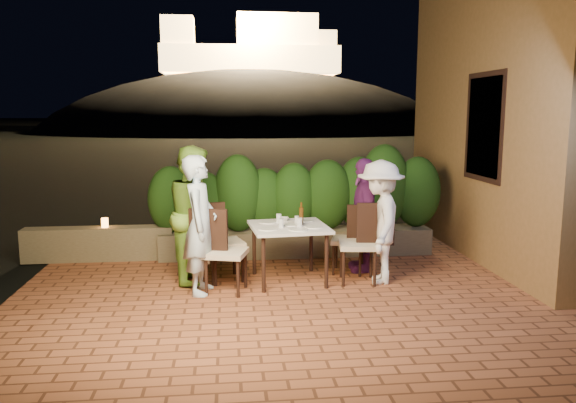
{
  "coord_description": "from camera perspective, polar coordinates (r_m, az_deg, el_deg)",
  "views": [
    {
      "loc": [
        -0.86,
        -6.2,
        2.22
      ],
      "look_at": [
        -0.07,
        1.02,
        1.05
      ],
      "focal_mm": 35.0,
      "sensor_mm": 36.0,
      "label": 1
    }
  ],
  "objects": [
    {
      "name": "building_wall",
      "position": [
        9.34,
        22.68,
        10.17
      ],
      "size": [
        1.6,
        5.0,
        5.0
      ],
      "primitive_type": "cube",
      "color": "olive",
      "rests_on": "ground"
    },
    {
      "name": "glass_sw",
      "position": [
        7.48,
        -0.93,
        -1.71
      ],
      "size": [
        0.07,
        0.07,
        0.12
      ],
      "primitive_type": "cylinder",
      "color": "silver",
      "rests_on": "dining_table"
    },
    {
      "name": "terrace_floor",
      "position": [
        7.13,
        1.04,
        -9.62
      ],
      "size": [
        7.0,
        6.0,
        0.15
      ],
      "primitive_type": "cube",
      "color": "brown",
      "rests_on": "ground"
    },
    {
      "name": "chair_right_back",
      "position": [
        7.82,
        6.14,
        -3.78
      ],
      "size": [
        0.55,
        0.55,
        0.96
      ],
      "primitive_type": null,
      "rotation": [
        0.0,
        0.0,
        2.84
      ],
      "color": "black",
      "rests_on": "ground"
    },
    {
      "name": "hill",
      "position": [
        66.55,
        -3.75,
        3.74
      ],
      "size": [
        52.0,
        40.0,
        22.0
      ],
      "primitive_type": "ellipsoid",
      "color": "black",
      "rests_on": "ground"
    },
    {
      "name": "plate_ne",
      "position": [
        7.2,
        2.61,
        -2.59
      ],
      "size": [
        0.22,
        0.22,
        0.01
      ],
      "primitive_type": "cylinder",
      "color": "white",
      "rests_on": "dining_table"
    },
    {
      "name": "beer_bottle",
      "position": [
        7.33,
        1.36,
        -1.23
      ],
      "size": [
        0.06,
        0.06,
        0.3
      ],
      "primitive_type": null,
      "color": "#43270B",
      "rests_on": "dining_table"
    },
    {
      "name": "window_frame",
      "position": [
        8.53,
        19.41,
        7.16
      ],
      "size": [
        0.06,
        1.15,
        1.55
      ],
      "primitive_type": "cube",
      "color": "black",
      "rests_on": "building_wall"
    },
    {
      "name": "window_pane",
      "position": [
        8.53,
        19.47,
        7.15
      ],
      "size": [
        0.08,
        1.0,
        1.4
      ],
      "primitive_type": "cube",
      "color": "black",
      "rests_on": "building_wall"
    },
    {
      "name": "glass_se",
      "position": [
        7.46,
        0.9,
        -1.83
      ],
      "size": [
        0.06,
        0.06,
        0.1
      ],
      "primitive_type": "cylinder",
      "color": "silver",
      "rests_on": "dining_table"
    },
    {
      "name": "chair_left_front",
      "position": [
        6.97,
        -6.33,
        -5.01
      ],
      "size": [
        0.59,
        0.59,
        1.04
      ],
      "primitive_type": null,
      "rotation": [
        0.0,
        0.0,
        -0.26
      ],
      "color": "black",
      "rests_on": "ground"
    },
    {
      "name": "fortress",
      "position": [
        66.78,
        -3.88,
        16.22
      ],
      "size": [
        26.0,
        8.0,
        8.0
      ],
      "primitive_type": null,
      "color": "#FFCC7A",
      "rests_on": "hill"
    },
    {
      "name": "glass_ne",
      "position": [
        7.22,
        1.19,
        -2.13
      ],
      "size": [
        0.07,
        0.07,
        0.12
      ],
      "primitive_type": "cylinder",
      "color": "silver",
      "rests_on": "dining_table"
    },
    {
      "name": "dining_table",
      "position": [
        7.4,
        0.08,
        -5.29
      ],
      "size": [
        1.06,
        1.06,
        0.75
      ],
      "primitive_type": null,
      "rotation": [
        0.0,
        0.0,
        0.09
      ],
      "color": "white",
      "rests_on": "ground"
    },
    {
      "name": "bowl",
      "position": [
        7.63,
        -0.55,
        -1.8
      ],
      "size": [
        0.18,
        0.18,
        0.04
      ],
      "primitive_type": "imported",
      "rotation": [
        0.0,
        0.0,
        -0.07
      ],
      "color": "white",
      "rests_on": "dining_table"
    },
    {
      "name": "glass_nw",
      "position": [
        7.16,
        -0.71,
        -2.22
      ],
      "size": [
        0.07,
        0.07,
        0.11
      ],
      "primitive_type": "cylinder",
      "color": "silver",
      "rests_on": "dining_table"
    },
    {
      "name": "plate_centre",
      "position": [
        7.32,
        0.26,
        -2.38
      ],
      "size": [
        0.2,
        0.2,
        0.01
      ],
      "primitive_type": "cylinder",
      "color": "white",
      "rests_on": "dining_table"
    },
    {
      "name": "planter",
      "position": [
        8.8,
        0.85,
        -4.13
      ],
      "size": [
        4.2,
        0.55,
        0.4
      ],
      "primitive_type": "cube",
      "color": "brown",
      "rests_on": "ground"
    },
    {
      "name": "parapet",
      "position": [
        8.94,
        -18.66,
        -4.08
      ],
      "size": [
        2.2,
        0.3,
        0.5
      ],
      "primitive_type": "cube",
      "color": "brown",
      "rests_on": "ground"
    },
    {
      "name": "hedge",
      "position": [
        8.66,
        0.87,
        0.71
      ],
      "size": [
        4.0,
        0.7,
        1.1
      ],
      "primitive_type": null,
      "color": "#183A0F",
      "rests_on": "planter"
    },
    {
      "name": "chair_right_front",
      "position": [
        7.38,
        7.13,
        -4.18
      ],
      "size": [
        0.55,
        0.55,
        1.05
      ],
      "primitive_type": null,
      "rotation": [
        0.0,
        0.0,
        3.01
      ],
      "color": "black",
      "rests_on": "ground"
    },
    {
      "name": "diner_blue",
      "position": [
        6.92,
        -8.91,
        -2.36
      ],
      "size": [
        0.49,
        0.67,
        1.7
      ],
      "primitive_type": "imported",
      "rotation": [
        0.0,
        0.0,
        1.43
      ],
      "color": "#BEDEF4",
      "rests_on": "ground"
    },
    {
      "name": "parapet_lamp",
      "position": [
        8.85,
        -18.12,
        -2.06
      ],
      "size": [
        0.1,
        0.1,
        0.14
      ],
      "primitive_type": "cylinder",
      "color": "orange",
      "rests_on": "parapet"
    },
    {
      "name": "plate_sw",
      "position": [
        7.5,
        -2.09,
        -2.11
      ],
      "size": [
        0.23,
        0.23,
        0.01
      ],
      "primitive_type": "cylinder",
      "color": "white",
      "rests_on": "dining_table"
    },
    {
      "name": "plate_nw",
      "position": [
        7.07,
        -2.06,
        -2.8
      ],
      "size": [
        0.24,
        0.24,
        0.01
      ],
      "primitive_type": "cylinder",
      "color": "white",
      "rests_on": "dining_table"
    },
    {
      "name": "diner_purple",
      "position": [
        7.89,
        7.69,
        -1.34
      ],
      "size": [
        0.46,
        0.96,
        1.59
      ],
      "primitive_type": "imported",
      "rotation": [
        0.0,
        0.0,
        -1.65
      ],
      "color": "#65246D",
      "rests_on": "ground"
    },
    {
      "name": "diner_green",
      "position": [
        7.44,
        -9.4,
        -1.25
      ],
      "size": [
        0.7,
        0.89,
        1.79
      ],
      "primitive_type": "imported",
      "rotation": [
        0.0,
        0.0,
        1.6
      ],
      "color": "#79B338",
      "rests_on": "ground"
    },
    {
      "name": "ground",
      "position": [
        6.64,
        1.59,
        -10.55
      ],
      "size": [
        400.0,
        400.0,
        0.0
      ],
      "primitive_type": "plane",
      "color": "black",
      "rests_on": "ground"
    },
    {
      "name": "plate_front",
      "position": [
        7.04,
        1.06,
        -2.85
      ],
      "size": [
        0.24,
        0.24,
        0.01
      ],
      "primitive_type": "cylinder",
      "color": "white",
      "rests_on": "dining_table"
    },
    {
      "name": "plate_se",
      "position": [
        7.62,
        1.84,
        -1.94
      ],
      "size": [
        0.21,
        0.21,
        0.01
      ],
      "primitive_type": "cylinder",
      "color": "white",
      "rests_on": "dining_table"
    },
    {
      "name": "chair_left_back",
      "position": [
        7.47,
        -6.57,
        -4.03
      ],
      "size": [
        0.6,
        0.6,
        1.05
      ],
      "primitive_type": null,
      "rotation": [
        0.0,
        0.0,
        0.27
      ],
      "color": "black",
      "rests_on": "ground"
    },
    {
      "name": "diner_white",
      "position": [
        7.37,
        9.33,
        -2.06
      ],
      "size": [
        0.8,
        1.14,
        1.61
      ],
      "primitive_type": "imported",
      "rotation": [
        0.0,
        0.0,
        -1.79
      ],
      "color": "white",
      "rests_on": "ground"
    }
  ]
}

